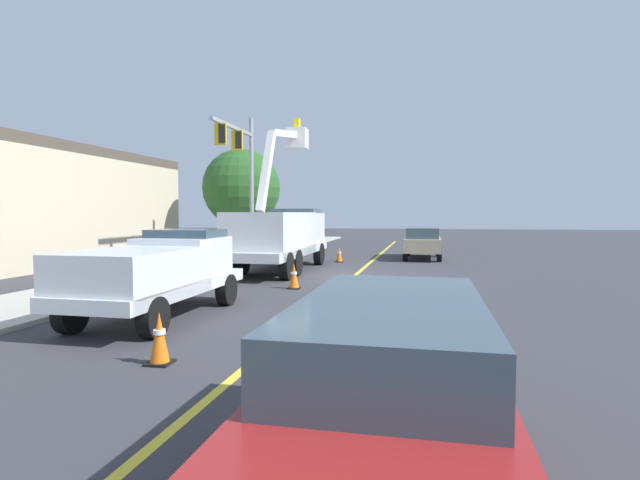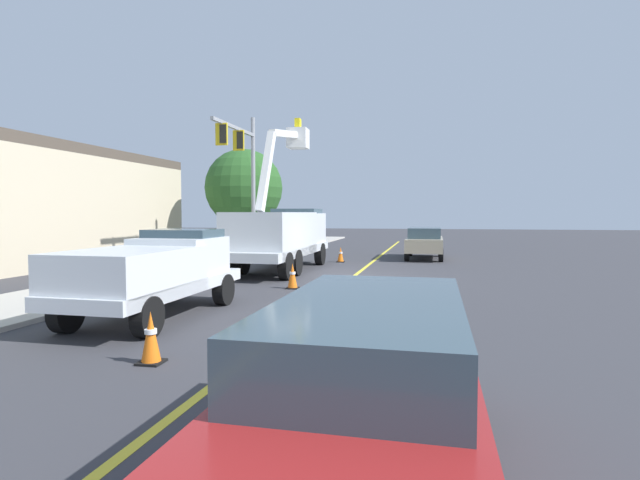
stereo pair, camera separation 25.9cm
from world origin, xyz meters
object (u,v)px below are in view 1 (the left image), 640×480
object	(u,v)px
utility_bucket_truck	(281,233)
passing_minivan	(423,241)
trailing_sedan	(390,377)
traffic_cone_leading	(159,338)
traffic_cone_mid_rear	(339,255)
traffic_signal_mast	(242,163)
service_pickup_truck	(158,271)
traffic_cone_mid_front	(294,276)

from	to	relation	value
utility_bucket_truck	passing_minivan	size ratio (longest dim) A/B	1.70
trailing_sedan	traffic_cone_leading	size ratio (longest dim) A/B	5.59
traffic_cone_mid_rear	traffic_signal_mast	size ratio (longest dim) A/B	0.10
utility_bucket_truck	service_pickup_truck	bearing A→B (deg)	177.55
passing_minivan	traffic_cone_mid_rear	bearing A→B (deg)	123.48
service_pickup_truck	trailing_sedan	bearing A→B (deg)	-138.36
utility_bucket_truck	traffic_signal_mast	size ratio (longest dim) A/B	1.10
trailing_sedan	traffic_cone_leading	bearing A→B (deg)	52.41
service_pickup_truck	traffic_signal_mast	xyz separation A→B (m)	(13.60, 2.47, 3.92)
utility_bucket_truck	traffic_cone_mid_rear	bearing A→B (deg)	-26.22
trailing_sedan	traffic_cone_mid_front	distance (m)	11.98
traffic_cone_mid_rear	traffic_signal_mast	distance (m)	6.80
traffic_cone_mid_rear	utility_bucket_truck	bearing A→B (deg)	153.78
utility_bucket_truck	traffic_cone_mid_front	world-z (taller)	utility_bucket_truck
passing_minivan	trailing_sedan	size ratio (longest dim) A/B	1.00
trailing_sedan	traffic_signal_mast	size ratio (longest dim) A/B	0.64
service_pickup_truck	traffic_cone_mid_front	world-z (taller)	service_pickup_truck
passing_minivan	trailing_sedan	xyz separation A→B (m)	(-23.35, 0.98, 0.00)
traffic_signal_mast	traffic_cone_mid_front	bearing A→B (deg)	-151.53
utility_bucket_truck	traffic_cone_leading	distance (m)	13.61
service_pickup_truck	traffic_signal_mast	bearing A→B (deg)	10.29
traffic_cone_mid_front	traffic_signal_mast	distance (m)	10.77
traffic_cone_mid_rear	traffic_cone_leading	bearing A→B (deg)	177.94
traffic_cone_leading	trailing_sedan	bearing A→B (deg)	-127.59
service_pickup_truck	traffic_signal_mast	size ratio (longest dim) A/B	0.75
traffic_cone_mid_front	trailing_sedan	bearing A→B (deg)	-162.91
utility_bucket_truck	traffic_cone_mid_front	distance (m)	5.45
passing_minivan	utility_bucket_truck	bearing A→B (deg)	137.82
passing_minivan	traffic_cone_leading	bearing A→B (deg)	166.60
traffic_cone_leading	traffic_signal_mast	size ratio (longest dim) A/B	0.12
passing_minivan	traffic_cone_mid_rear	size ratio (longest dim) A/B	6.33
utility_bucket_truck	trailing_sedan	distance (m)	17.30
service_pickup_truck	traffic_cone_mid_rear	bearing A→B (deg)	-9.79
service_pickup_truck	traffic_cone_leading	xyz separation A→B (m)	(-3.41, -1.81, -0.69)
traffic_cone_leading	traffic_signal_mast	world-z (taller)	traffic_signal_mast
trailing_sedan	traffic_signal_mast	world-z (taller)	traffic_signal_mast
traffic_cone_leading	traffic_cone_mid_front	bearing A→B (deg)	-2.38
trailing_sedan	traffic_cone_mid_front	bearing A→B (deg)	17.09
service_pickup_truck	passing_minivan	bearing A→B (deg)	-21.46
utility_bucket_truck	traffic_cone_mid_rear	xyz separation A→B (m)	(4.09, -2.01, -1.23)
utility_bucket_truck	traffic_cone_leading	world-z (taller)	utility_bucket_truck
traffic_cone_leading	utility_bucket_truck	bearing A→B (deg)	5.85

